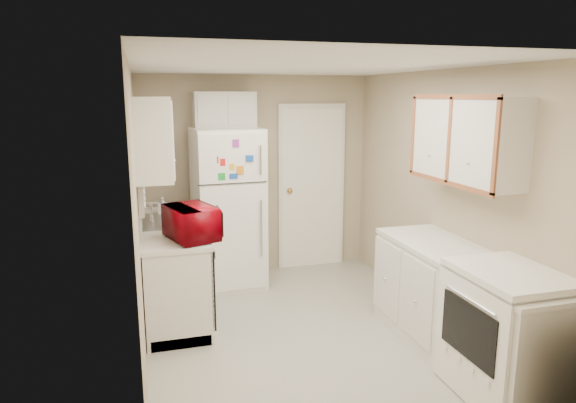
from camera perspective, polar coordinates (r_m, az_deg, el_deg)
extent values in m
plane|color=beige|center=(4.90, 1.67, -14.47)|extent=(3.80, 3.80, 0.00)
plane|color=white|center=(4.40, 1.86, 14.83)|extent=(3.80, 3.80, 0.00)
plane|color=tan|center=(4.29, -16.34, -1.71)|extent=(3.80, 3.80, 0.00)
plane|color=tan|center=(5.10, 16.93, 0.34)|extent=(3.80, 3.80, 0.00)
plane|color=tan|center=(6.30, -3.53, 2.94)|extent=(2.80, 2.80, 0.00)
plane|color=tan|center=(2.82, 13.78, -8.60)|extent=(2.80, 2.80, 0.00)
cube|color=silver|center=(5.37, -12.66, -7.16)|extent=(0.60, 1.80, 0.90)
cube|color=black|center=(4.81, -8.74, -8.74)|extent=(0.03, 0.58, 0.72)
cube|color=gray|center=(5.40, -12.96, -2.53)|extent=(0.54, 0.74, 0.16)
imported|color=#7E000A|center=(4.65, -10.65, -2.31)|extent=(0.60, 0.45, 0.36)
imported|color=silver|center=(5.69, -13.72, -0.39)|extent=(0.11, 0.11, 0.18)
cube|color=silver|center=(5.26, -16.17, 5.14)|extent=(0.10, 0.98, 1.08)
cube|color=silver|center=(4.42, -14.84, 6.64)|extent=(0.30, 0.45, 0.70)
cube|color=white|center=(5.89, -6.70, -0.69)|extent=(0.78, 0.76, 1.81)
cube|color=silver|center=(6.01, -7.09, 10.11)|extent=(0.70, 0.30, 0.40)
cube|color=white|center=(6.48, 2.62, 1.58)|extent=(0.86, 0.06, 2.08)
cube|color=silver|center=(4.51, 18.67, -11.22)|extent=(0.60, 2.00, 0.90)
cube|color=white|center=(4.11, 23.16, -13.32)|extent=(0.65, 0.80, 0.97)
cube|color=silver|center=(4.52, 19.21, 6.49)|extent=(0.30, 1.20, 0.70)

